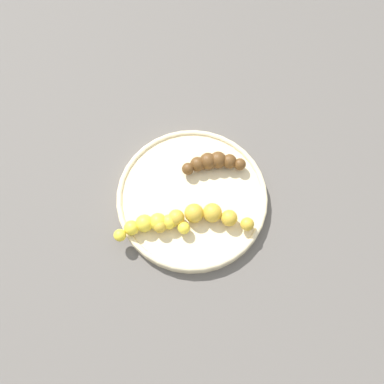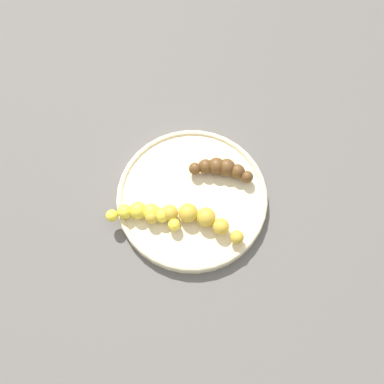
{
  "view_description": "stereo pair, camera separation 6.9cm",
  "coord_description": "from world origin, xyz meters",
  "px_view_note": "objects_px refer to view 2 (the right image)",
  "views": [
    {
      "loc": [
        -0.21,
        -0.15,
        0.68
      ],
      "look_at": [
        0.0,
        0.0,
        0.04
      ],
      "focal_mm": 38.76,
      "sensor_mm": 36.0,
      "label": 1
    },
    {
      "loc": [
        -0.16,
        -0.2,
        0.68
      ],
      "look_at": [
        0.0,
        0.0,
        0.04
      ],
      "focal_mm": 38.76,
      "sensor_mm": 36.0,
      "label": 2
    }
  ],
  "objects_px": {
    "banana_yellow": "(144,214)",
    "banana_overripe": "(221,169)",
    "fruit_bowl": "(192,198)",
    "banana_spotted": "(196,218)"
  },
  "relations": [
    {
      "from": "fruit_bowl",
      "to": "banana_overripe",
      "type": "distance_m",
      "value": 0.07
    },
    {
      "from": "fruit_bowl",
      "to": "banana_yellow",
      "type": "distance_m",
      "value": 0.09
    },
    {
      "from": "fruit_bowl",
      "to": "banana_spotted",
      "type": "height_order",
      "value": "banana_spotted"
    },
    {
      "from": "banana_yellow",
      "to": "banana_spotted",
      "type": "bearing_deg",
      "value": -87.14
    },
    {
      "from": "banana_overripe",
      "to": "fruit_bowl",
      "type": "bearing_deg",
      "value": 141.37
    },
    {
      "from": "banana_overripe",
      "to": "banana_yellow",
      "type": "xyz_separation_m",
      "value": [
        -0.15,
        0.02,
        -0.0
      ]
    },
    {
      "from": "banana_spotted",
      "to": "banana_yellow",
      "type": "bearing_deg",
      "value": 98.37
    },
    {
      "from": "banana_overripe",
      "to": "banana_yellow",
      "type": "distance_m",
      "value": 0.15
    },
    {
      "from": "banana_spotted",
      "to": "banana_overripe",
      "type": "distance_m",
      "value": 0.1
    },
    {
      "from": "banana_yellow",
      "to": "banana_overripe",
      "type": "bearing_deg",
      "value": -49.21
    }
  ]
}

